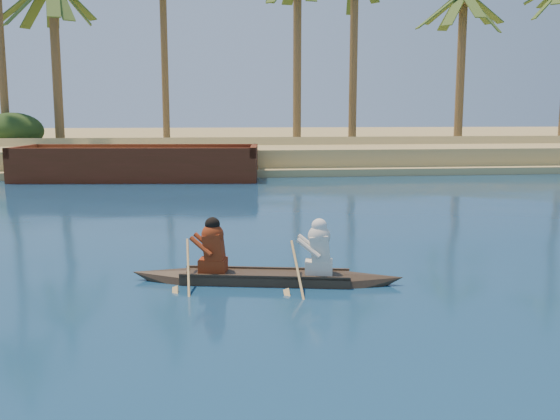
{
  "coord_description": "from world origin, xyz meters",
  "views": [
    {
      "loc": [
        -8.13,
        -8.67,
        3.19
      ],
      "look_at": [
        -6.49,
        4.78,
        1.08
      ],
      "focal_mm": 40.0,
      "sensor_mm": 36.0,
      "label": 1
    }
  ],
  "objects": [
    {
      "name": "canoe",
      "position": [
        -7.01,
        2.76,
        0.28
      ],
      "size": [
        5.23,
        1.71,
        1.43
      ],
      "rotation": [
        0.0,
        0.0,
        -0.2
      ],
      "color": "#342A1C",
      "rests_on": "ground"
    },
    {
      "name": "barge_mid",
      "position": [
        -11.25,
        22.0,
        0.67
      ],
      "size": [
        11.75,
        5.0,
        1.9
      ],
      "rotation": [
        0.0,
        0.0,
        -0.11
      ],
      "color": "#5C2213",
      "rests_on": "ground"
    },
    {
      "name": "shrub_cluster",
      "position": [
        0.0,
        31.5,
        1.2
      ],
      "size": [
        100.0,
        6.0,
        2.4
      ],
      "primitive_type": null,
      "color": "#203714",
      "rests_on": "ground"
    },
    {
      "name": "sandy_embankment",
      "position": [
        0.0,
        46.89,
        0.53
      ],
      "size": [
        150.0,
        51.0,
        1.5
      ],
      "color": "tan",
      "rests_on": "ground"
    },
    {
      "name": "palm_grove",
      "position": [
        0.0,
        35.0,
        8.0
      ],
      "size": [
        110.0,
        14.0,
        16.0
      ],
      "primitive_type": null,
      "color": "#3D5D21",
      "rests_on": "ground"
    }
  ]
}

